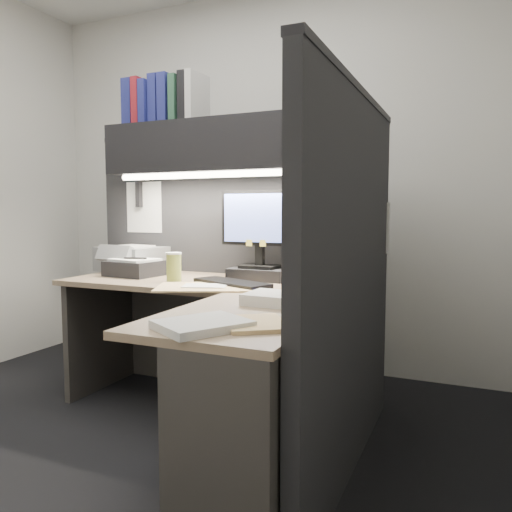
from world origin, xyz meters
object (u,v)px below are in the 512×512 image
Objects in this scene: monitor at (260,244)px; telephone at (328,277)px; desk at (215,365)px; keyboard at (232,283)px; printer at (133,259)px; notebook_stack at (135,268)px; coffee_cup at (174,268)px; overhead_shelf at (230,147)px.

monitor is 2.24× the size of telephone.
desk is 0.57m from keyboard.
printer is at bearing -156.09° from telephone.
notebook_stack is (0.17, -0.21, -0.03)m from printer.
monitor reaches higher than desk.
notebook_stack is (-0.72, 0.12, 0.03)m from keyboard.
telephone is 0.74× the size of notebook_stack.
printer is (-1.36, 0.12, 0.03)m from telephone.
telephone reaches higher than desk.
notebook_stack reaches higher than telephone.
desk is 0.77m from coffee_cup.
keyboard is at bearing -62.18° from overhead_shelf.
printer is (-1.04, 0.79, 0.37)m from desk.
printer reaches higher than desk.
coffee_cup is 0.39× the size of printer.
overhead_shelf is at bearing 6.33° from printer.
telephone is 1.48× the size of coffee_cup.
coffee_cup reaches higher than desk.
overhead_shelf is 3.03× the size of monitor.
notebook_stack is at bearing -146.71° from telephone.
overhead_shelf reaches higher than monitor.
overhead_shelf is 0.60m from monitor.
monitor is 1.66× the size of notebook_stack.
printer is (-0.54, 0.34, 0.00)m from coffee_cup.
telephone reaches higher than keyboard.
desk is at bearing -33.73° from notebook_stack.
overhead_shelf is 3.32× the size of keyboard.
printer is (-0.95, 0.07, -0.12)m from monitor.
desk is 7.45× the size of telephone.
overhead_shelf is 5.04× the size of notebook_stack.
coffee_cup is (-0.82, -0.22, 0.03)m from telephone.
keyboard is 3.04× the size of coffee_cup.
telephone is 0.57× the size of printer.
notebook_stack reaches higher than keyboard.
coffee_cup reaches higher than telephone.
telephone is 1.19m from notebook_stack.
coffee_cup is at bearing 138.14° from desk.
monitor reaches higher than notebook_stack.
coffee_cup is (-0.35, -0.01, 0.07)m from keyboard.
monitor is 0.96m from printer.
monitor is 1.28× the size of printer.
overhead_shelf is (-0.30, 0.75, 1.06)m from desk.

